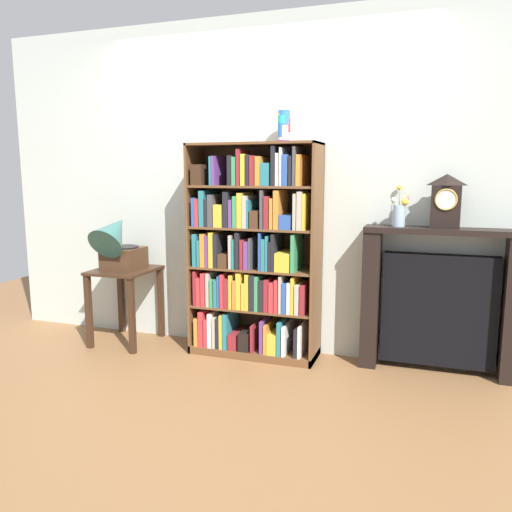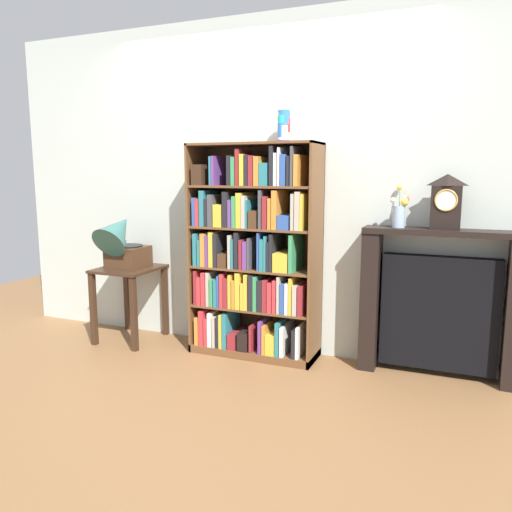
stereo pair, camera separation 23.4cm
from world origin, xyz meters
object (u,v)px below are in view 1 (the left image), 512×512
Objects in this scene: bookshelf at (252,259)px; mantel_clock at (446,201)px; gramophone at (118,242)px; side_table_left at (125,288)px; fireplace_mantel at (439,302)px; cup_stack at (284,127)px; flower_vase at (400,211)px.

mantel_clock is at bearing 3.13° from bookshelf.
mantel_clock is at bearing 5.17° from gramophone.
fireplace_mantel is at bearing 3.89° from side_table_left.
side_table_left is 2.47m from fireplace_mantel.
cup_stack is 1.68m from fireplace_mantel.
cup_stack reaches higher than side_table_left.
cup_stack is at bearing -177.77° from fireplace_mantel.
bookshelf is 2.60× the size of side_table_left.
mantel_clock reaches higher than flower_vase.
fireplace_mantel is at bearing 5.67° from gramophone.
cup_stack reaches higher than gramophone.
gramophone is 2.51m from mantel_clock.
gramophone is at bearing -174.33° from fireplace_mantel.
flower_vase is at bearing 2.02° from cup_stack.
gramophone is (-1.33, -0.20, -0.88)m from cup_stack.
gramophone reaches higher than fireplace_mantel.
cup_stack is (0.23, 0.05, 0.99)m from bookshelf.
cup_stack reaches higher than mantel_clock.
side_table_left is 1.19× the size of gramophone.
bookshelf is 1.11m from gramophone.
bookshelf is at bearing -176.87° from mantel_clock.
bookshelf reaches higher than side_table_left.
cup_stack is 0.37× the size of side_table_left.
flower_vase is (2.17, 0.15, 0.68)m from side_table_left.
gramophone reaches higher than side_table_left.
flower_vase is at bearing 4.03° from side_table_left.
bookshelf reaches higher than mantel_clock.
side_table_left is at bearing -175.97° from flower_vase.
cup_stack is 1.04m from flower_vase.
fireplace_mantel is (2.46, 0.17, 0.04)m from side_table_left.
cup_stack is 0.22× the size of fireplace_mantel.
fireplace_mantel is (1.14, 0.04, -1.24)m from cup_stack.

